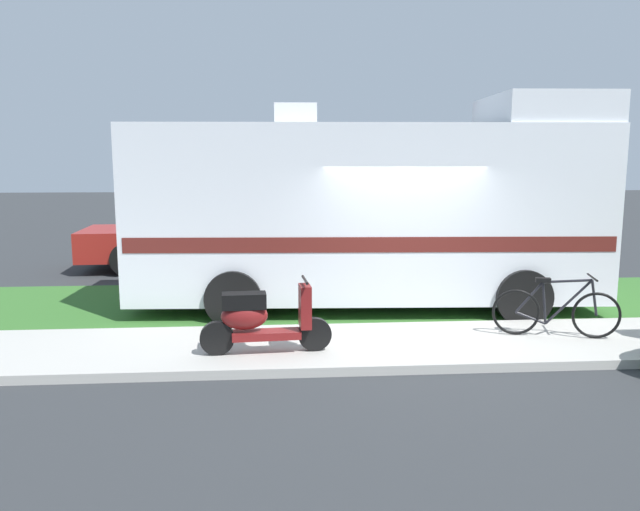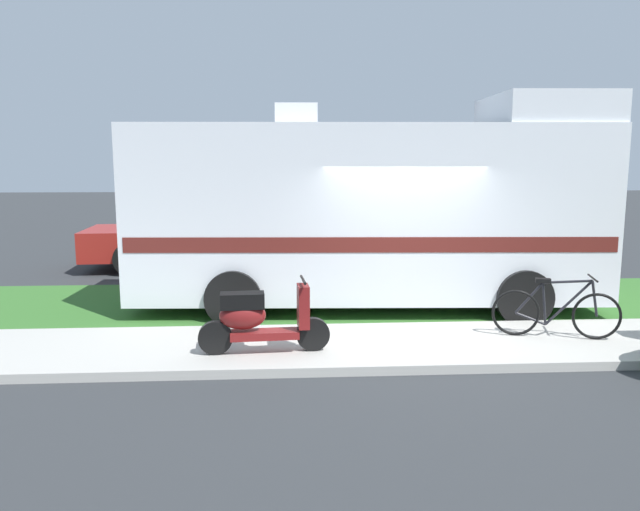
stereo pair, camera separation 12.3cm
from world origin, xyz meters
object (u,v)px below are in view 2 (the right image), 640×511
object	(u,v)px
bicycle	(556,312)
pickup_truck_near	(233,229)
motorhome_rv	(372,210)
scooter	(259,318)

from	to	relation	value
bicycle	pickup_truck_near	size ratio (longest dim) A/B	0.30
motorhome_rv	scooter	distance (m)	3.52
scooter	pickup_truck_near	world-z (taller)	pickup_truck_near
motorhome_rv	bicycle	world-z (taller)	motorhome_rv
scooter	pickup_truck_near	distance (m)	7.29
motorhome_rv	scooter	world-z (taller)	motorhome_rv
bicycle	motorhome_rv	bearing A→B (deg)	134.47
motorhome_rv	pickup_truck_near	distance (m)	5.31
motorhome_rv	bicycle	bearing A→B (deg)	-45.53
scooter	bicycle	distance (m)	4.16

